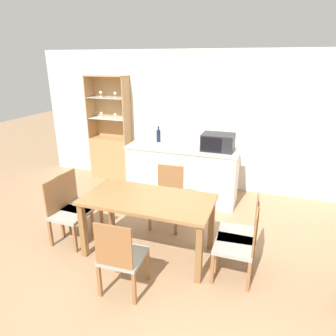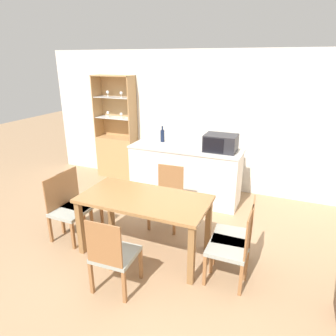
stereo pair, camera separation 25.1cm
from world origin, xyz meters
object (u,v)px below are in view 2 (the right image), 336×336
object	(u,v)px
dining_chair_side_left_near	(67,209)
dining_chair_side_left_far	(78,202)
dining_chair_side_right_far	(236,235)
dining_chair_head_near	(113,254)
dining_chair_head_far	(167,198)
wine_bottle	(162,135)
dining_table	(144,205)
display_cabinet	(117,149)
microwave	(221,143)
dining_chair_side_right_near	(232,247)

from	to	relation	value
dining_chair_side_left_near	dining_chair_side_left_far	distance (m)	0.24
dining_chair_side_left_far	dining_chair_side_right_far	xyz separation A→B (m)	(2.27, 0.00, 0.00)
dining_chair_head_near	dining_chair_head_far	size ratio (longest dim) A/B	1.00
dining_chair_head_near	dining_chair_side_right_far	bearing A→B (deg)	35.06
dining_chair_head_far	wine_bottle	distance (m)	1.43
dining_chair_head_far	wine_bottle	size ratio (longest dim) A/B	3.08
dining_chair_side_left_far	dining_chair_head_far	world-z (taller)	same
dining_chair_side_right_far	dining_chair_head_far	world-z (taller)	same
wine_bottle	dining_chair_head_near	bearing A→B (deg)	-77.62
dining_table	display_cabinet	bearing A→B (deg)	128.41
display_cabinet	dining_chair_side_right_far	distance (m)	3.57
display_cabinet	microwave	world-z (taller)	display_cabinet
dining_chair_side_left_near	dining_chair_side_left_far	size ratio (longest dim) A/B	1.00
dining_chair_side_right_near	display_cabinet	bearing A→B (deg)	51.20
dining_chair_side_right_far	dining_chair_head_far	xyz separation A→B (m)	(-1.14, 0.62, 0.00)
dining_chair_side_left_near	dining_chair_head_far	bearing A→B (deg)	128.86
dining_chair_head_far	wine_bottle	world-z (taller)	wine_bottle
dining_chair_side_left_far	wine_bottle	bearing A→B (deg)	164.04
dining_chair_side_left_far	dining_chair_head_far	bearing A→B (deg)	120.28
dining_chair_head_near	microwave	size ratio (longest dim) A/B	1.73
display_cabinet	dining_chair_head_far	world-z (taller)	display_cabinet
dining_table	dining_chair_side_right_near	bearing A→B (deg)	-6.10
dining_chair_head_near	microwave	world-z (taller)	microwave
dining_chair_side_right_far	dining_chair_head_far	size ratio (longest dim) A/B	1.00
dining_chair_side_left_near	microwave	distance (m)	2.57
dining_table	wine_bottle	world-z (taller)	wine_bottle
dining_chair_head_far	dining_chair_side_left_far	bearing A→B (deg)	25.89
dining_chair_side_left_far	dining_chair_side_right_near	xyz separation A→B (m)	(2.28, -0.24, 0.00)
dining_chair_side_left_far	wine_bottle	xyz separation A→B (m)	(0.56, 1.77, 0.63)
dining_chair_side_right_near	dining_chair_side_right_far	bearing A→B (deg)	0.14
dining_chair_side_left_near	dining_chair_side_right_near	xyz separation A→B (m)	(2.28, -0.00, 0.00)
dining_chair_side_right_near	dining_chair_head_far	bearing A→B (deg)	52.97
wine_bottle	display_cabinet	bearing A→B (deg)	164.64
microwave	wine_bottle	bearing A→B (deg)	171.19
microwave	dining_chair_side_left_near	bearing A→B (deg)	-132.33
dining_table	dining_chair_side_right_near	xyz separation A→B (m)	(1.14, -0.12, -0.23)
dining_chair_side_right_far	wine_bottle	xyz separation A→B (m)	(-1.71, 1.76, 0.63)
dining_table	wine_bottle	bearing A→B (deg)	106.94
dining_table	dining_chair_side_right_far	distance (m)	1.17
dining_chair_side_right_far	microwave	bearing A→B (deg)	16.55
dining_chair_side_left_far	dining_chair_head_near	xyz separation A→B (m)	(1.14, -0.86, 0.00)
dining_chair_side_left_far	microwave	size ratio (longest dim) A/B	1.73
dining_chair_side_left_far	dining_chair_head_far	size ratio (longest dim) A/B	1.00
microwave	wine_bottle	distance (m)	1.12
dining_chair_head_far	dining_chair_head_near	bearing A→B (deg)	87.47
dining_chair_side_left_far	microwave	xyz separation A→B (m)	(1.67, 1.59, 0.65)
dining_table	dining_chair_side_right_far	xyz separation A→B (m)	(1.14, 0.13, -0.23)
display_cabinet	microwave	distance (m)	2.39
dining_chair_side_right_far	wine_bottle	world-z (taller)	wine_bottle
dining_table	wine_bottle	xyz separation A→B (m)	(-0.58, 1.89, 0.40)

